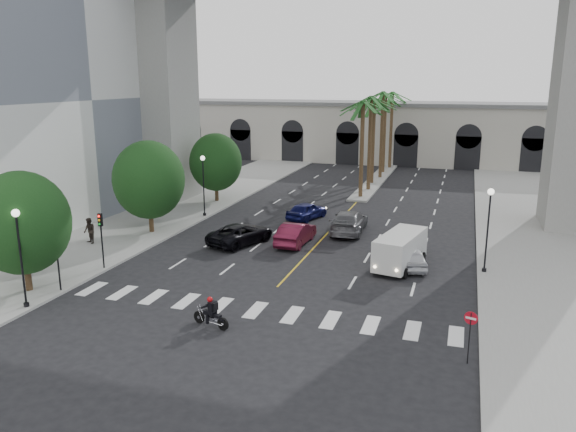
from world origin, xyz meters
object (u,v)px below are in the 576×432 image
at_px(lamp_post_left_near, 20,250).
at_px(do_not_enter_sign, 470,326).
at_px(motorcycle_rider, 212,313).
at_px(car_a, 411,257).
at_px(cargo_van, 400,249).
at_px(traffic_signal_far, 101,231).
at_px(lamp_post_left_far, 203,181).
at_px(car_b, 296,233).
at_px(traffic_signal_near, 57,250).
at_px(car_e, 307,211).
at_px(pedestrian_a, 12,256).
at_px(car_d, 349,222).
at_px(pedestrian_b, 89,231).
at_px(car_c, 241,234).
at_px(lamp_post_right, 488,223).

xyz_separation_m(lamp_post_left_near, do_not_enter_sign, (21.92, 0.97, -1.52)).
height_order(motorcycle_rider, car_a, motorcycle_rider).
xyz_separation_m(car_a, cargo_van, (-0.67, -0.27, 0.56)).
bearing_deg(motorcycle_rider, traffic_signal_far, 166.67).
relative_size(lamp_post_left_far, car_b, 1.10).
distance_m(traffic_signal_near, cargo_van, 20.31).
height_order(car_e, pedestrian_a, pedestrian_a).
relative_size(lamp_post_left_far, motorcycle_rider, 2.58).
bearing_deg(traffic_signal_far, motorcycle_rider, -28.85).
height_order(lamp_post_left_near, car_d, lamp_post_left_near).
height_order(lamp_post_left_far, car_e, lamp_post_left_far).
xyz_separation_m(lamp_post_left_far, traffic_signal_near, (0.10, -18.50, -0.71)).
height_order(traffic_signal_far, pedestrian_a, traffic_signal_far).
height_order(traffic_signal_near, car_a, traffic_signal_near).
relative_size(car_e, pedestrian_a, 2.80).
distance_m(car_b, cargo_van, 8.38).
height_order(pedestrian_b, do_not_enter_sign, do_not_enter_sign).
relative_size(car_d, cargo_van, 1.08).
bearing_deg(traffic_signal_far, car_c, 53.27).
bearing_deg(car_e, car_d, 161.53).
distance_m(cargo_van, pedestrian_b, 21.86).
bearing_deg(motorcycle_rider, pedestrian_b, 160.91).
bearing_deg(car_b, car_a, 163.89).
height_order(lamp_post_left_far, traffic_signal_far, lamp_post_left_far).
bearing_deg(traffic_signal_far, pedestrian_b, 134.33).
relative_size(lamp_post_left_near, traffic_signal_far, 1.47).
bearing_deg(pedestrian_b, do_not_enter_sign, 8.20).
height_order(lamp_post_right, traffic_signal_near, lamp_post_right).
bearing_deg(car_a, pedestrian_a, 2.96).
xyz_separation_m(lamp_post_left_far, car_e, (8.62, 2.00, -2.47)).
relative_size(lamp_post_left_near, motorcycle_rider, 2.58).
bearing_deg(traffic_signal_far, traffic_signal_near, -90.00).
xyz_separation_m(pedestrian_a, pedestrian_b, (1.13, 6.11, 0.15)).
distance_m(car_a, pedestrian_a, 24.95).
distance_m(motorcycle_rider, car_a, 14.44).
xyz_separation_m(lamp_post_right, motorcycle_rider, (-12.68, -12.02, -2.53)).
distance_m(traffic_signal_near, pedestrian_a, 5.95).
xyz_separation_m(lamp_post_left_near, lamp_post_right, (22.80, 13.00, 0.00)).
bearing_deg(car_d, car_a, 124.91).
bearing_deg(traffic_signal_near, do_not_enter_sign, -4.01).
relative_size(motorcycle_rider, pedestrian_b, 1.11).
height_order(lamp_post_left_near, car_a, lamp_post_left_near).
xyz_separation_m(lamp_post_left_near, pedestrian_a, (-5.21, 4.67, -2.29)).
bearing_deg(pedestrian_b, motorcycle_rider, -5.74).
bearing_deg(car_e, do_not_enter_sign, 138.24).
relative_size(lamp_post_right, traffic_signal_near, 1.47).
xyz_separation_m(traffic_signal_far, pedestrian_a, (-5.31, -1.83, -1.57)).
bearing_deg(lamp_post_left_near, lamp_post_left_far, 90.00).
height_order(cargo_van, do_not_enter_sign, do_not_enter_sign).
relative_size(lamp_post_left_near, car_c, 1.00).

